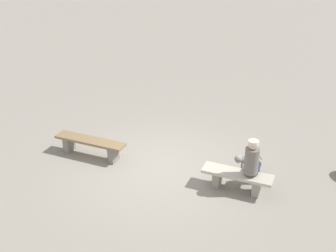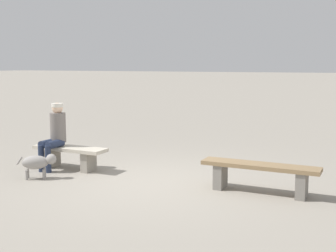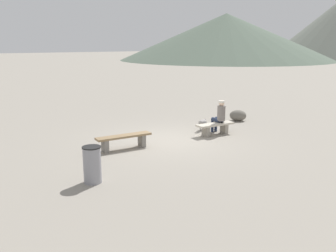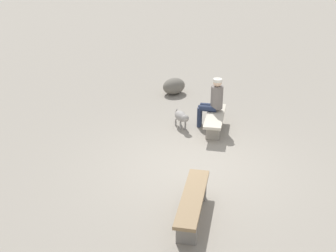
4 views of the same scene
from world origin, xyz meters
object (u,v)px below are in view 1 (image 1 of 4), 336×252
at_px(bench_left, 90,144).
at_px(dog, 247,160).
at_px(bench_right, 237,178).
at_px(seated_person, 252,162).

relative_size(bench_left, dog, 3.09).
bearing_deg(bench_left, bench_right, -0.17).
bearing_deg(bench_right, dog, 87.12).
height_order(bench_left, seated_person, seated_person).
bearing_deg(seated_person, bench_right, -161.17).
height_order(seated_person, dog, seated_person).
xyz_separation_m(bench_right, dog, (0.03, 0.85, -0.00)).
relative_size(bench_right, dog, 2.53).
distance_m(bench_left, dog, 3.87).
bearing_deg(seated_person, dog, 106.89).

